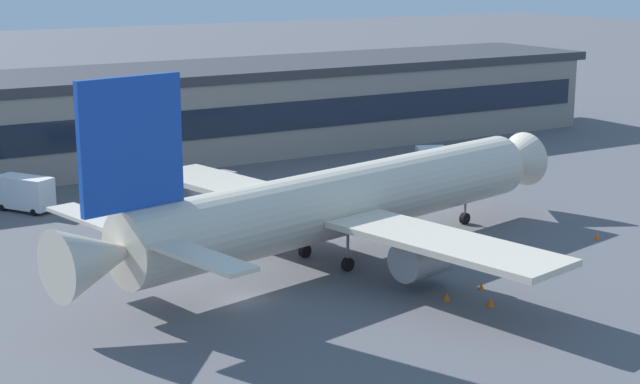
# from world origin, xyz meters

# --- Properties ---
(ground_plane) EXTENTS (600.00, 600.00, 0.00)m
(ground_plane) POSITION_xyz_m (0.00, 0.00, 0.00)
(ground_plane) COLOR #56565B
(terminal_building) EXTENTS (159.64, 19.76, 11.29)m
(terminal_building) POSITION_xyz_m (0.00, 53.93, 5.67)
(terminal_building) COLOR gray
(terminal_building) RESTS_ON ground_plane
(airliner) EXTENTS (52.35, 44.66, 17.13)m
(airliner) POSITION_xyz_m (11.26, 4.52, 5.05)
(airliner) COLOR beige
(airliner) RESTS_ON ground_plane
(crew_van) EXTENTS (5.64, 3.82, 2.55)m
(crew_van) POSITION_xyz_m (11.68, 30.36, 1.46)
(crew_van) COLOR gray
(crew_van) RESTS_ON ground_plane
(stair_truck) EXTENTS (5.20, 6.37, 3.55)m
(stair_truck) POSITION_xyz_m (-6.98, 34.97, 1.98)
(stair_truck) COLOR white
(stair_truck) RESTS_ON ground_plane
(baggage_tug) EXTENTS (4.11, 3.33, 1.85)m
(baggage_tug) POSITION_xyz_m (43.53, 34.29, 1.09)
(baggage_tug) COLOR white
(baggage_tug) RESTS_ON ground_plane
(traffic_cone_0) EXTENTS (0.55, 0.55, 0.69)m
(traffic_cone_0) POSITION_xyz_m (15.10, -10.77, 0.35)
(traffic_cone_0) COLOR #F2590C
(traffic_cone_0) RESTS_ON ground_plane
(traffic_cone_1) EXTENTS (0.50, 0.50, 0.63)m
(traffic_cone_1) POSITION_xyz_m (13.12, -8.13, 0.31)
(traffic_cone_1) COLOR #F2590C
(traffic_cone_1) RESTS_ON ground_plane
(traffic_cone_2) EXTENTS (0.50, 0.50, 0.63)m
(traffic_cone_2) POSITION_xyz_m (34.94, -2.14, 0.31)
(traffic_cone_2) COLOR #F2590C
(traffic_cone_2) RESTS_ON ground_plane
(traffic_cone_3) EXTENTS (0.46, 0.46, 0.58)m
(traffic_cone_3) POSITION_xyz_m (16.95, -7.50, 0.29)
(traffic_cone_3) COLOR #F2590C
(traffic_cone_3) RESTS_ON ground_plane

